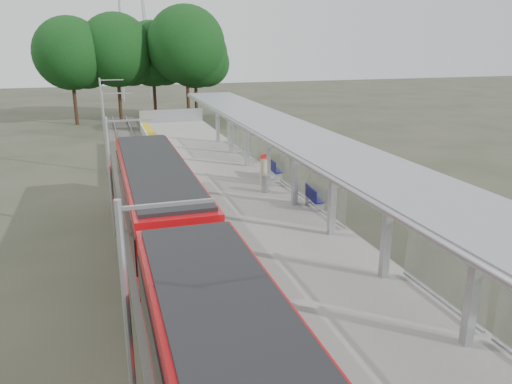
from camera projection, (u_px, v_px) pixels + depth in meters
The scene contains 12 objects.
trackbed at pixel (153, 222), 24.04m from camera, with size 3.00×70.00×0.24m, color #59544C.
platform at pixel (243, 205), 25.21m from camera, with size 6.00×50.00×1.00m, color gray.
tactile_strip at pixel (192, 200), 24.33m from camera, with size 0.60×50.00×0.02m, color gold.
end_fence at pixel (171, 116), 47.67m from camera, with size 6.00×0.10×1.20m, color #9EA0A5.
train at pixel (185, 269), 14.68m from camera, with size 2.74×27.60×3.62m.
canopy at pixel (303, 146), 21.10m from camera, with size 3.27×38.00×3.66m.
tree_cluster at pixel (146, 51), 52.59m from camera, with size 19.91×11.71×12.13m.
catenary_masts at pixel (112, 173), 21.82m from camera, with size 2.08×48.16×5.40m.
bench_mid at pixel (313, 197), 23.12m from camera, with size 0.57×1.52×1.02m.
bench_far at pixel (273, 168), 28.21m from camera, with size 0.56×1.61×1.08m.
info_pillar_far at pixel (264, 172), 26.82m from camera, with size 0.38×0.38×1.68m.
litter_bin at pixel (266, 183), 25.59m from camera, with size 0.45×0.45×0.92m, color #9EA0A5.
Camera 1 is at (-6.47, -3.03, 8.50)m, focal length 35.00 mm.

